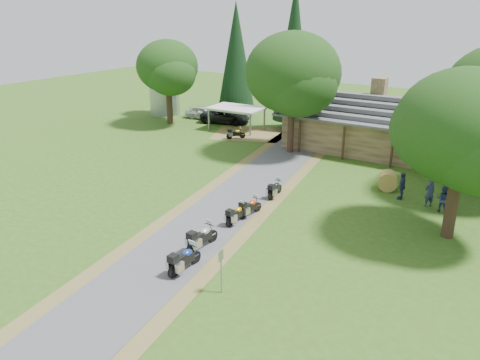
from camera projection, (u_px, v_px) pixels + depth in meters
The scene contains 23 objects.
ground at pixel (177, 248), 24.83m from camera, with size 120.00×120.00×0.00m, color #345517.
driveway at pixel (212, 219), 28.26m from camera, with size 46.00×46.00×0.00m, color #4E4E51.
lodge at pixel (407, 126), 40.14m from camera, with size 21.40×9.40×4.90m, color brown, non-canonical shape.
silo at pixel (164, 84), 54.83m from camera, with size 3.50×3.50×7.11m, color gray.
carport at pixel (237, 118), 48.54m from camera, with size 5.44×3.63×2.36m, color white, non-canonical shape.
car_white_sedan at pixel (204, 111), 53.32m from camera, with size 5.52×2.33×1.84m, color silver.
car_dark_suv at pixel (225, 113), 51.35m from camera, with size 5.93×2.53×2.27m, color black.
motorcycle_row_a at pixel (185, 258), 22.52m from camera, with size 2.00×0.65×1.37m, color navy, non-canonical shape.
motorcycle_row_b at pixel (202, 236), 24.66m from camera, with size 2.05×0.67×1.40m, color #A6A7AE, non-canonical shape.
motorcycle_row_c at pixel (237, 213), 27.59m from camera, with size 1.78×0.58×1.22m, color #D69105, non-canonical shape.
motorcycle_row_d at pixel (250, 206), 28.58m from camera, with size 1.78×0.58×1.22m, color #D84416, non-canonical shape.
motorcycle_row_e at pixel (275, 188), 31.47m from camera, with size 1.75×0.57×1.20m, color black, non-canonical shape.
motorcycle_carport_a at pixel (236, 133), 45.31m from camera, with size 1.67×0.54×1.14m, color yellow, non-canonical shape.
person_a at pixel (430, 190), 29.73m from camera, with size 0.62×0.45×2.20m, color navy.
person_b at pixel (443, 197), 28.97m from camera, with size 0.57×0.41×2.00m, color navy.
person_c at pixel (402, 184), 30.87m from camera, with size 0.62×0.45×2.19m, color navy.
hay_bale at pixel (388, 181), 32.62m from camera, with size 1.32×1.32×1.21m, color olive.
sign_post at pixel (221, 272), 20.63m from camera, with size 0.39×0.06×2.14m, color gray, non-canonical shape.
oak_lodge_left at pixel (292, 89), 39.41m from camera, with size 8.04×8.04×11.14m, color #13330F, non-canonical shape.
oak_driveway at pixel (461, 150), 24.40m from camera, with size 7.23×7.23×10.08m, color #13330F, non-canonical shape.
oak_silo at pixel (168, 78), 49.73m from camera, with size 6.52×6.52×9.98m, color #13330F, non-canonical shape.
cedar_near at pixel (293, 57), 46.74m from camera, with size 3.93×3.93×14.72m, color black.
cedar_far at pixel (236, 61), 52.08m from camera, with size 4.18×4.18×12.80m, color black.
Camera 1 is at (14.46, -16.95, 12.03)m, focal length 35.00 mm.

